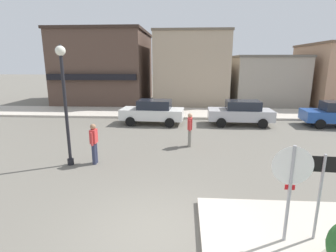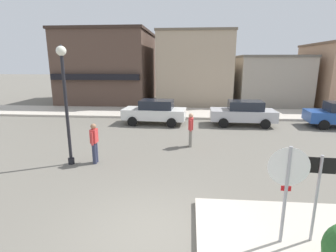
# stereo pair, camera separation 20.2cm
# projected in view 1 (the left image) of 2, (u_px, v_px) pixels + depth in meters

# --- Properties ---
(ground_plane) EXTENTS (160.00, 160.00, 0.00)m
(ground_plane) POSITION_uv_depth(u_px,v_px,m) (156.00, 233.00, 6.17)
(ground_plane) COLOR #6B665B
(kerb_far) EXTENTS (80.00, 4.00, 0.15)m
(kerb_far) POSITION_uv_depth(u_px,v_px,m) (176.00, 113.00, 20.42)
(kerb_far) COLOR beige
(kerb_far) RESTS_ON ground
(stop_sign) EXTENTS (0.82, 0.09, 2.30)m
(stop_sign) POSITION_uv_depth(u_px,v_px,m) (291.00, 182.00, 5.38)
(stop_sign) COLOR #9E9EA3
(stop_sign) RESTS_ON ground
(one_way_sign) EXTENTS (0.60, 0.07, 2.10)m
(one_way_sign) POSITION_uv_depth(u_px,v_px,m) (320.00, 189.00, 5.48)
(one_way_sign) COLOR #9E9EA3
(one_way_sign) RESTS_ON ground
(lamp_post) EXTENTS (0.36, 0.36, 4.54)m
(lamp_post) POSITION_uv_depth(u_px,v_px,m) (64.00, 89.00, 9.59)
(lamp_post) COLOR black
(lamp_post) RESTS_ON ground
(parked_car_nearest) EXTENTS (4.11, 2.09, 1.56)m
(parked_car_nearest) POSITION_uv_depth(u_px,v_px,m) (153.00, 112.00, 16.91)
(parked_car_nearest) COLOR white
(parked_car_nearest) RESTS_ON ground
(parked_car_second) EXTENTS (4.05, 1.98, 1.56)m
(parked_car_second) POSITION_uv_depth(u_px,v_px,m) (241.00, 112.00, 16.65)
(parked_car_second) COLOR #B7B7BC
(parked_car_second) RESTS_ON ground
(pedestrian_crossing_near) EXTENTS (0.23, 0.55, 1.61)m
(pedestrian_crossing_near) POSITION_uv_depth(u_px,v_px,m) (190.00, 129.00, 12.33)
(pedestrian_crossing_near) COLOR gray
(pedestrian_crossing_near) RESTS_ON ground
(pedestrian_crossing_far) EXTENTS (0.22, 0.55, 1.61)m
(pedestrian_crossing_far) POSITION_uv_depth(u_px,v_px,m) (94.00, 142.00, 10.21)
(pedestrian_crossing_far) COLOR #2D334C
(pedestrian_crossing_far) RESTS_ON ground
(building_corner_shop) EXTENTS (8.29, 9.14, 6.86)m
(building_corner_shop) POSITION_uv_depth(u_px,v_px,m) (106.00, 67.00, 26.20)
(building_corner_shop) COLOR brown
(building_corner_shop) RESTS_ON ground
(building_storefront_left_near) EXTENTS (6.78, 7.45, 6.65)m
(building_storefront_left_near) POSITION_uv_depth(u_px,v_px,m) (191.00, 68.00, 25.60)
(building_storefront_left_near) COLOR tan
(building_storefront_left_near) RESTS_ON ground
(building_storefront_left_mid) EXTENTS (6.20, 7.61, 4.52)m
(building_storefront_left_mid) POSITION_uv_depth(u_px,v_px,m) (263.00, 80.00, 25.70)
(building_storefront_left_mid) COLOR #9E9384
(building_storefront_left_mid) RESTS_ON ground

